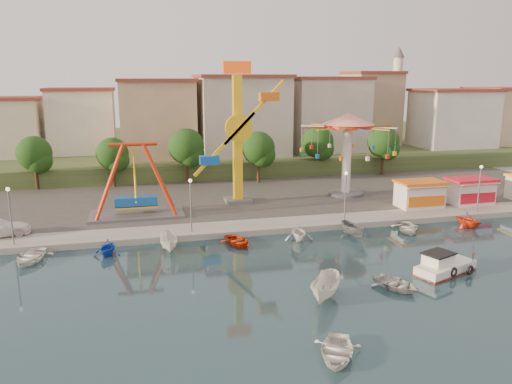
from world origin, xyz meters
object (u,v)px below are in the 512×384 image
object	(u,v)px
cabin_motorboat	(444,267)
skiff	(326,288)
pirate_ship_ride	(135,181)
kamikaze_tower	(241,137)
wave_swinger	(348,136)
rowboat_a	(396,284)

from	to	relation	value
cabin_motorboat	skiff	xyz separation A→B (m)	(-10.97, -2.36, 0.35)
pirate_ship_ride	kamikaze_tower	world-z (taller)	kamikaze_tower
pirate_ship_ride	skiff	bearing A→B (deg)	-61.65
cabin_motorboat	skiff	distance (m)	11.23
pirate_ship_ride	wave_swinger	bearing A→B (deg)	8.22
wave_swinger	cabin_motorboat	xyz separation A→B (m)	(-2.41, -24.93, -7.69)
pirate_ship_ride	kamikaze_tower	size ratio (longest dim) A/B	0.61
kamikaze_tower	wave_swinger	bearing A→B (deg)	3.62
wave_swinger	rowboat_a	bearing A→B (deg)	-105.95
wave_swinger	rowboat_a	world-z (taller)	wave_swinger
rowboat_a	wave_swinger	bearing A→B (deg)	49.28
pirate_ship_ride	wave_swinger	world-z (taller)	wave_swinger
kamikaze_tower	rowboat_a	xyz separation A→B (m)	(6.14, -25.89, -8.08)
pirate_ship_ride	kamikaze_tower	distance (m)	13.26
rowboat_a	skiff	distance (m)	5.77
kamikaze_tower	cabin_motorboat	distance (m)	27.78
rowboat_a	skiff	world-z (taller)	skiff
kamikaze_tower	rowboat_a	distance (m)	27.81
pirate_ship_ride	cabin_motorboat	bearing A→B (deg)	-41.81
kamikaze_tower	cabin_motorboat	size ratio (longest dim) A/B	2.87
kamikaze_tower	wave_swinger	distance (m)	13.82
kamikaze_tower	rowboat_a	bearing A→B (deg)	-76.65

